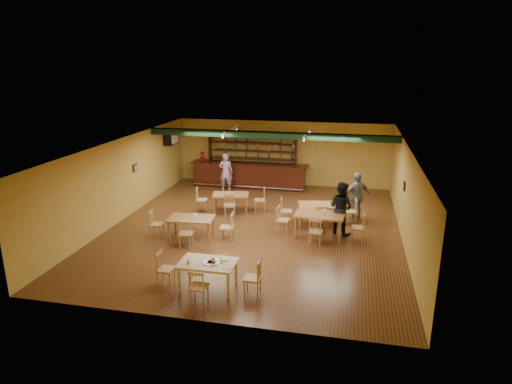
% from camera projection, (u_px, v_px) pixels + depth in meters
% --- Properties ---
extents(floor, '(12.00, 12.00, 0.00)m').
position_uv_depth(floor, '(255.00, 228.00, 15.82)').
color(floor, '#4F2916').
rests_on(floor, ground).
extents(ceiling_beam, '(10.00, 0.30, 0.25)m').
position_uv_depth(ceiling_beam, '(270.00, 135.00, 17.63)').
color(ceiling_beam, black).
rests_on(ceiling_beam, ceiling).
extents(track_rail_left, '(0.05, 2.50, 0.05)m').
position_uv_depth(track_rail_left, '(230.00, 130.00, 18.54)').
color(track_rail_left, white).
rests_on(track_rail_left, ceiling).
extents(track_rail_right, '(0.05, 2.50, 0.05)m').
position_uv_depth(track_rail_right, '(307.00, 132.00, 17.89)').
color(track_rail_right, white).
rests_on(track_rail_right, ceiling).
extents(ac_unit, '(0.34, 0.70, 0.48)m').
position_uv_depth(ac_unit, '(171.00, 138.00, 20.06)').
color(ac_unit, white).
rests_on(ac_unit, wall_left).
extents(picture_left, '(0.04, 0.34, 0.28)m').
position_uv_depth(picture_left, '(135.00, 168.00, 17.29)').
color(picture_left, black).
rests_on(picture_left, wall_left).
extents(picture_right, '(0.04, 0.34, 0.28)m').
position_uv_depth(picture_right, '(404.00, 186.00, 14.79)').
color(picture_right, black).
rests_on(picture_right, wall_right).
extents(bar_counter, '(5.46, 0.85, 1.13)m').
position_uv_depth(bar_counter, '(249.00, 175.00, 20.77)').
color(bar_counter, black).
rests_on(bar_counter, ground).
extents(back_bar_hutch, '(4.22, 0.40, 2.28)m').
position_uv_depth(back_bar_hutch, '(252.00, 160.00, 21.20)').
color(back_bar_hutch, black).
rests_on(back_bar_hutch, ground).
extents(poinsettia, '(0.33, 0.33, 0.46)m').
position_uv_depth(poinsettia, '(202.00, 156.00, 21.01)').
color(poinsettia, maroon).
rests_on(poinsettia, bar_counter).
extents(dining_table_a, '(1.53, 1.10, 0.70)m').
position_uv_depth(dining_table_a, '(231.00, 202.00, 17.50)').
color(dining_table_a, '#9A6436').
rests_on(dining_table_a, ground).
extents(dining_table_b, '(1.58, 1.13, 0.72)m').
position_uv_depth(dining_table_b, '(318.00, 214.00, 16.18)').
color(dining_table_b, '#9A6436').
rests_on(dining_table_b, ground).
extents(dining_table_c, '(1.56, 1.03, 0.74)m').
position_uv_depth(dining_table_c, '(192.00, 228.00, 14.77)').
color(dining_table_c, '#9A6436').
rests_on(dining_table_c, ground).
extents(dining_table_d, '(1.69, 1.10, 0.81)m').
position_uv_depth(dining_table_d, '(319.00, 225.00, 14.95)').
color(dining_table_d, '#9A6436').
rests_on(dining_table_d, ground).
extents(near_table, '(1.45, 0.93, 0.77)m').
position_uv_depth(near_table, '(208.00, 276.00, 11.47)').
color(near_table, tan).
rests_on(near_table, ground).
extents(pizza_tray, '(0.52, 0.52, 0.01)m').
position_uv_depth(pizza_tray, '(211.00, 262.00, 11.34)').
color(pizza_tray, silver).
rests_on(pizza_tray, near_table).
extents(parmesan_shaker, '(0.07, 0.07, 0.11)m').
position_uv_depth(parmesan_shaker, '(188.00, 261.00, 11.30)').
color(parmesan_shaker, '#EAE5C6').
rests_on(parmesan_shaker, near_table).
extents(napkin_stack, '(0.22, 0.18, 0.03)m').
position_uv_depth(napkin_stack, '(223.00, 260.00, 11.48)').
color(napkin_stack, white).
rests_on(napkin_stack, near_table).
extents(pizza_server, '(0.33, 0.21, 0.00)m').
position_uv_depth(pizza_server, '(218.00, 262.00, 11.35)').
color(pizza_server, silver).
rests_on(pizza_server, pizza_tray).
extents(side_plate, '(0.22, 0.22, 0.01)m').
position_uv_depth(side_plate, '(227.00, 268.00, 11.05)').
color(side_plate, white).
rests_on(side_plate, near_table).
extents(patron_bar, '(0.65, 0.44, 1.74)m').
position_uv_depth(patron_bar, '(226.00, 172.00, 20.09)').
color(patron_bar, '#9054B7').
rests_on(patron_bar, ground).
extents(patron_right_a, '(1.11, 1.05, 1.82)m').
position_uv_depth(patron_right_a, '(341.00, 208.00, 15.12)').
color(patron_right_a, black).
rests_on(patron_right_a, ground).
extents(patron_right_b, '(1.13, 0.92, 1.80)m').
position_uv_depth(patron_right_b, '(357.00, 196.00, 16.43)').
color(patron_right_b, slate).
rests_on(patron_right_b, ground).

